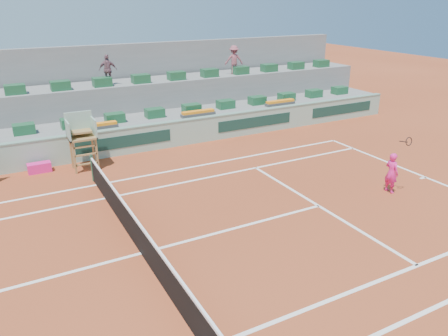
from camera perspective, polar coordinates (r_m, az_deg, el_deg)
The scene contains 15 objects.
ground at distance 12.82m, azimuth -10.75°, elevation -10.90°, with size 90.00×90.00×0.00m, color #933A1C.
seating_tier_lower at distance 22.25m, azimuth -19.46°, elevation 4.07°, with size 36.00×4.00×1.20m, color gray.
seating_tier_upper at distance 23.61m, azimuth -20.34°, elevation 6.68°, with size 36.00×2.40×2.60m, color gray.
stadium_back_wall at distance 24.97m, azimuth -21.19°, elevation 9.44°, with size 36.00×0.40×4.40m, color gray.
player_bag at distance 19.58m, azimuth -22.97°, elevation 0.05°, with size 0.92×0.41×0.41m, color #FA2089.
spectator_mid at distance 23.24m, azimuth -14.92°, elevation 12.28°, with size 0.89×0.37×1.52m, color #7D535E.
spectator_right at distance 25.91m, azimuth 1.31°, elevation 13.94°, with size 1.04×0.60×1.61m, color #904852.
court_lines at distance 12.81m, azimuth -10.75°, elevation -10.89°, with size 23.89×11.09×0.01m.
tennis_net at distance 12.55m, azimuth -10.92°, elevation -8.87°, with size 0.10×11.97×1.10m.
advertising_hoarding at distance 20.16m, azimuth -18.34°, elevation 2.57°, with size 36.00×0.34×1.26m.
umpire_chair at distance 18.95m, azimuth -18.15°, elevation 4.31°, with size 1.10×0.90×2.40m.
seat_row_lower at distance 21.18m, azimuth -19.31°, elevation 5.56°, with size 32.90×0.60×0.44m.
seat_row_upper at distance 22.72m, azimuth -20.59°, elevation 10.06°, with size 32.90×0.60×0.44m.
flower_planters at distance 20.27m, azimuth -23.05°, elevation 4.12°, with size 26.80×0.36×0.28m.
tennis_player at distance 17.15m, azimuth 21.06°, elevation -0.55°, with size 0.38×0.84×2.28m.
Camera 1 is at (-2.94, -10.48, 6.77)m, focal length 35.00 mm.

